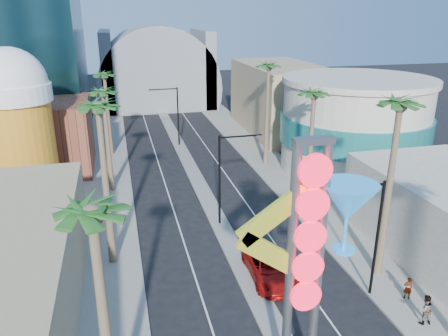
% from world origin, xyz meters
% --- Properties ---
extents(sidewalk_west, '(5.00, 100.00, 0.15)m').
position_xyz_m(sidewalk_west, '(-9.50, 35.00, 0.07)').
color(sidewalk_west, gray).
rests_on(sidewalk_west, ground).
extents(sidewalk_east, '(5.00, 100.00, 0.15)m').
position_xyz_m(sidewalk_east, '(9.50, 35.00, 0.07)').
color(sidewalk_east, gray).
rests_on(sidewalk_east, ground).
extents(median, '(1.60, 84.00, 0.15)m').
position_xyz_m(median, '(0.00, 38.00, 0.07)').
color(median, gray).
rests_on(median, ground).
extents(brick_filler_west, '(10.00, 10.00, 8.00)m').
position_xyz_m(brick_filler_west, '(-16.00, 38.00, 4.00)').
color(brick_filler_west, brown).
rests_on(brick_filler_west, ground).
extents(filler_east, '(10.00, 20.00, 10.00)m').
position_xyz_m(filler_east, '(16.00, 48.00, 5.00)').
color(filler_east, tan).
rests_on(filler_east, ground).
extents(beer_mug, '(7.00, 7.00, 14.50)m').
position_xyz_m(beer_mug, '(-17.00, 30.00, 7.84)').
color(beer_mug, orange).
rests_on(beer_mug, ground).
extents(turquoise_building, '(16.60, 16.60, 10.60)m').
position_xyz_m(turquoise_building, '(18.00, 30.00, 5.25)').
color(turquoise_building, '#B4A798').
rests_on(turquoise_building, ground).
extents(canopy, '(22.00, 16.00, 22.00)m').
position_xyz_m(canopy, '(0.00, 72.00, 4.31)').
color(canopy, slate).
rests_on(canopy, ground).
extents(neon_sign, '(6.53, 2.60, 12.55)m').
position_xyz_m(neon_sign, '(0.82, 2.96, 7.31)').
color(neon_sign, gray).
rests_on(neon_sign, ground).
extents(streetlight_0, '(3.79, 0.25, 8.00)m').
position_xyz_m(streetlight_0, '(0.55, 20.00, 4.88)').
color(streetlight_0, black).
rests_on(streetlight_0, ground).
extents(streetlight_1, '(3.79, 0.25, 8.00)m').
position_xyz_m(streetlight_1, '(-0.55, 44.00, 4.88)').
color(streetlight_1, black).
rests_on(streetlight_1, ground).
extents(streetlight_2, '(3.45, 0.25, 8.00)m').
position_xyz_m(streetlight_2, '(6.72, 8.00, 4.83)').
color(streetlight_2, black).
rests_on(streetlight_2, ground).
extents(palm_0, '(2.40, 2.40, 11.70)m').
position_xyz_m(palm_0, '(-9.00, 2.00, 9.93)').
color(palm_0, brown).
rests_on(palm_0, ground).
extents(palm_1, '(2.40, 2.40, 12.70)m').
position_xyz_m(palm_1, '(-9.00, 16.00, 10.82)').
color(palm_1, brown).
rests_on(palm_1, ground).
extents(palm_2, '(2.40, 2.40, 11.20)m').
position_xyz_m(palm_2, '(-9.00, 30.00, 9.48)').
color(palm_2, brown).
rests_on(palm_2, ground).
extents(palm_3, '(2.40, 2.40, 11.20)m').
position_xyz_m(palm_3, '(-9.00, 42.00, 9.48)').
color(palm_3, brown).
rests_on(palm_3, ground).
extents(palm_5, '(2.40, 2.40, 13.20)m').
position_xyz_m(palm_5, '(9.00, 10.00, 11.27)').
color(palm_5, brown).
rests_on(palm_5, ground).
extents(palm_6, '(2.40, 2.40, 11.70)m').
position_xyz_m(palm_6, '(9.00, 22.00, 9.93)').
color(palm_6, brown).
rests_on(palm_6, ground).
extents(palm_7, '(2.40, 2.40, 12.70)m').
position_xyz_m(palm_7, '(9.00, 34.00, 10.82)').
color(palm_7, brown).
rests_on(palm_7, ground).
extents(red_pickup, '(2.93, 6.02, 1.65)m').
position_xyz_m(red_pickup, '(1.48, 11.38, 0.82)').
color(red_pickup, '#A10F0C').
rests_on(red_pickup, ground).
extents(pedestrian_a, '(0.64, 0.51, 1.53)m').
position_xyz_m(pedestrian_a, '(9.16, 6.94, 0.92)').
color(pedestrian_a, gray).
rests_on(pedestrian_a, sidewalk_east).
extents(pedestrian_b, '(0.99, 0.82, 1.89)m').
position_xyz_m(pedestrian_b, '(8.64, 4.65, 1.10)').
color(pedestrian_b, gray).
rests_on(pedestrian_b, sidewalk_east).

